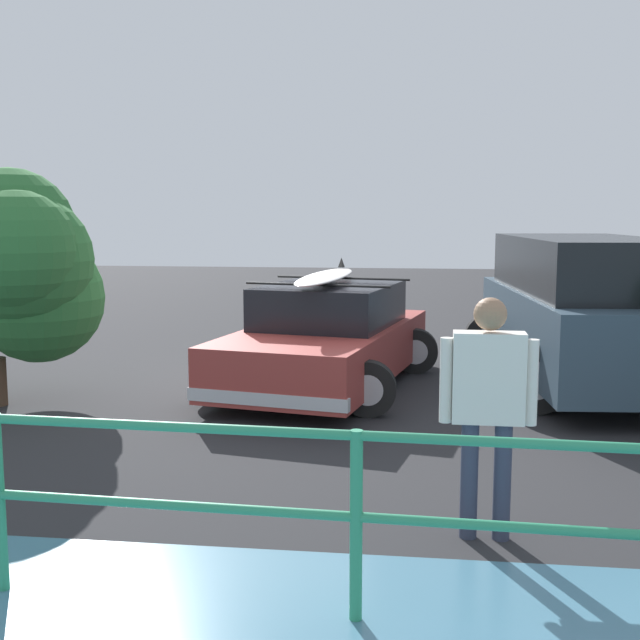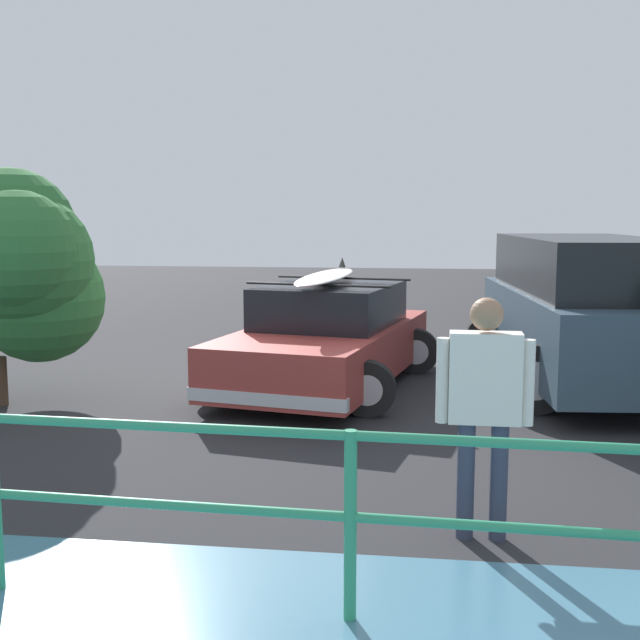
{
  "view_description": "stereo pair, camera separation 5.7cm",
  "coord_description": "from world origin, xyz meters",
  "px_view_note": "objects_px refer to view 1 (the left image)",
  "views": [
    {
      "loc": [
        -1.87,
        10.15,
        2.23
      ],
      "look_at": [
        -0.68,
        0.75,
        0.95
      ],
      "focal_mm": 45.0,
      "sensor_mm": 36.0,
      "label": 1
    },
    {
      "loc": [
        -1.92,
        10.14,
        2.23
      ],
      "look_at": [
        -0.68,
        0.75,
        0.95
      ],
      "focal_mm": 45.0,
      "sensor_mm": 36.0,
      "label": 2
    }
  ],
  "objects_px": {
    "sedan_car": "(327,339)",
    "suv_car": "(583,311)",
    "person_bystander": "(488,396)",
    "bush_near_left": "(15,266)"
  },
  "relations": [
    {
      "from": "sedan_car",
      "to": "person_bystander",
      "type": "distance_m",
      "value": 4.97
    },
    {
      "from": "suv_car",
      "to": "bush_near_left",
      "type": "height_order",
      "value": "bush_near_left"
    },
    {
      "from": "bush_near_left",
      "to": "person_bystander",
      "type": "bearing_deg",
      "value": 147.24
    },
    {
      "from": "sedan_car",
      "to": "suv_car",
      "type": "xyz_separation_m",
      "value": [
        -3.23,
        -0.39,
        0.36
      ]
    },
    {
      "from": "person_bystander",
      "to": "bush_near_left",
      "type": "relative_size",
      "value": 0.61
    },
    {
      "from": "sedan_car",
      "to": "suv_car",
      "type": "bearing_deg",
      "value": -173.2
    },
    {
      "from": "sedan_car",
      "to": "bush_near_left",
      "type": "distance_m",
      "value": 3.83
    },
    {
      "from": "sedan_car",
      "to": "person_bystander",
      "type": "bearing_deg",
      "value": 109.37
    },
    {
      "from": "suv_car",
      "to": "person_bystander",
      "type": "xyz_separation_m",
      "value": [
        1.59,
        5.06,
        0.02
      ]
    },
    {
      "from": "sedan_car",
      "to": "bush_near_left",
      "type": "height_order",
      "value": "bush_near_left"
    }
  ]
}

